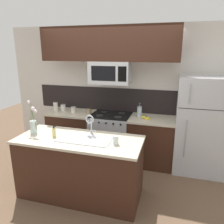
{
  "coord_description": "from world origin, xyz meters",
  "views": [
    {
      "loc": [
        1.14,
        -3.0,
        2.12
      ],
      "look_at": [
        0.2,
        0.27,
        1.16
      ],
      "focal_mm": 35.0,
      "sensor_mm": 36.0,
      "label": 1
    }
  ],
  "objects": [
    {
      "name": "flower_vase",
      "position": [
        -0.85,
        -0.35,
        1.04
      ],
      "size": [
        0.2,
        0.11,
        0.5
      ],
      "color": "silver",
      "rests_on": "island_counter"
    },
    {
      "name": "rear_partition",
      "position": [
        0.3,
        1.28,
        1.3
      ],
      "size": [
        5.2,
        0.1,
        2.6
      ],
      "primitive_type": "cube",
      "color": "silver",
      "rests_on": "ground"
    },
    {
      "name": "banana_bunch",
      "position": [
        0.69,
        0.84,
        0.93
      ],
      "size": [
        0.19,
        0.16,
        0.08
      ],
      "color": "yellow",
      "rests_on": "back_counter_right"
    },
    {
      "name": "refrigerator",
      "position": [
        1.64,
        0.92,
        0.85
      ],
      "size": [
        0.86,
        0.74,
        1.71
      ],
      "color": "#B7BABF",
      "rests_on": "ground"
    },
    {
      "name": "upper_cabinet_band",
      "position": [
        -0.03,
        0.85,
        2.23
      ],
      "size": [
        2.5,
        0.34,
        0.6
      ],
      "primitive_type": "cube",
      "color": "#381E14"
    },
    {
      "name": "stove_range",
      "position": [
        0.0,
        0.9,
        0.46
      ],
      "size": [
        0.76,
        0.64,
        0.93
      ],
      "color": "#B7BABF",
      "rests_on": "ground"
    },
    {
      "name": "island_counter",
      "position": [
        -0.11,
        -0.35,
        0.46
      ],
      "size": [
        1.81,
        0.77,
        0.91
      ],
      "color": "#381E14",
      "rests_on": "ground"
    },
    {
      "name": "drinking_glass",
      "position": [
        0.45,
        -0.4,
        0.97
      ],
      "size": [
        0.07,
        0.07,
        0.12
      ],
      "color": "silver",
      "rests_on": "island_counter"
    },
    {
      "name": "back_counter_right",
      "position": [
        0.8,
        0.9,
        0.46
      ],
      "size": [
        0.87,
        0.65,
        0.91
      ],
      "color": "#381E14",
      "rests_on": "ground"
    },
    {
      "name": "french_press",
      "position": [
        0.55,
        0.96,
        1.01
      ],
      "size": [
        0.09,
        0.09,
        0.27
      ],
      "color": "silver",
      "rests_on": "back_counter_right"
    },
    {
      "name": "storage_jar_short",
      "position": [
        -0.78,
        0.87,
        0.97
      ],
      "size": [
        0.1,
        0.1,
        0.12
      ],
      "color": "silver",
      "rests_on": "back_counter_left"
    },
    {
      "name": "ground_plane",
      "position": [
        0.0,
        0.0,
        0.0
      ],
      "size": [
        10.0,
        10.0,
        0.0
      ],
      "primitive_type": "plane",
      "color": "brown"
    },
    {
      "name": "storage_jar_tall",
      "position": [
        -1.18,
        0.87,
        1.02
      ],
      "size": [
        0.09,
        0.09,
        0.21
      ],
      "color": "silver",
      "rests_on": "back_counter_left"
    },
    {
      "name": "microwave",
      "position": [
        0.0,
        0.88,
        1.73
      ],
      "size": [
        0.74,
        0.4,
        0.41
      ],
      "color": "#B7BABF"
    },
    {
      "name": "kitchen_sink",
      "position": [
        -0.01,
        -0.35,
        0.84
      ],
      "size": [
        0.76,
        0.41,
        0.16
      ],
      "color": "#ADAFB5",
      "rests_on": "island_counter"
    },
    {
      "name": "storage_jar_medium",
      "position": [
        -1.05,
        0.94,
        0.98
      ],
      "size": [
        0.1,
        0.1,
        0.13
      ],
      "color": "silver",
      "rests_on": "back_counter_left"
    },
    {
      "name": "splash_band",
      "position": [
        0.0,
        1.22,
        1.15
      ],
      "size": [
        3.4,
        0.01,
        0.48
      ],
      "primitive_type": "cube",
      "color": "black",
      "rests_on": "rear_partition"
    },
    {
      "name": "back_counter_left",
      "position": [
        -0.83,
        0.9,
        0.46
      ],
      "size": [
        0.93,
        0.65,
        0.91
      ],
      "color": "#381E14",
      "rests_on": "ground"
    },
    {
      "name": "sink_faucet",
      "position": [
        -0.01,
        -0.15,
        1.11
      ],
      "size": [
        0.14,
        0.14,
        0.31
      ],
      "color": "#B7BABF",
      "rests_on": "island_counter"
    },
    {
      "name": "dish_soap_bottle",
      "position": [
        -0.49,
        -0.38,
        0.98
      ],
      "size": [
        0.06,
        0.05,
        0.16
      ],
      "color": "#DBCC75",
      "rests_on": "island_counter"
    },
    {
      "name": "storage_jar_squat",
      "position": [
        -0.45,
        0.89,
        0.97
      ],
      "size": [
        0.08,
        0.08,
        0.12
      ],
      "color": "#997F5B",
      "rests_on": "back_counter_left"
    }
  ]
}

